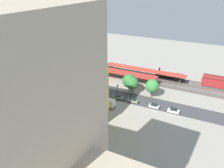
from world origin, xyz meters
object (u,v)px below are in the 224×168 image
construction_building (55,92)px  locomotive (170,76)px  platform_canopy_far (133,68)px  freight_coach_far (56,59)px  street_tree_2 (152,86)px  parked_car_0 (174,111)px  passenger_coach (222,82)px  traffic_light (117,91)px  street_tree_0 (61,68)px  street_tree_3 (130,81)px  parked_car_1 (154,106)px  street_tree_1 (132,83)px  box_truck_0 (105,102)px  parked_car_2 (133,101)px  platform_canopy_near (99,68)px  parked_car_3 (118,97)px  box_truck_1 (85,95)px  tower_crane (18,41)px

construction_building → locomotive: bearing=-118.4°
platform_canopy_far → locomotive: locomotive is taller
freight_coach_far → street_tree_2: bearing=166.0°
locomotive → parked_car_0: locomotive is taller
passenger_coach → traffic_light: bearing=40.4°
passenger_coach → street_tree_0: (73.11, 20.62, 1.46)m
freight_coach_far → street_tree_3: 53.67m
parked_car_1 → street_tree_1: (12.29, -7.96, 4.04)m
street_tree_1 → street_tree_2: size_ratio=0.96×
construction_building → street_tree_0: bearing=-54.3°
box_truck_0 → parked_car_2: bearing=-138.4°
platform_canopy_near → parked_car_0: 46.93m
parked_car_3 → street_tree_0: (35.35, -8.85, 3.83)m
locomotive → parked_car_1: bearing=92.5°
platform_canopy_near → construction_building: size_ratio=1.88×
construction_building → parked_car_2: bearing=-133.3°
parked_car_0 → construction_building: size_ratio=0.13×
box_truck_0 → street_tree_2: size_ratio=1.06×
freight_coach_far → platform_canopy_far: bearing=-176.3°
platform_canopy_near → parked_car_0: size_ratio=14.00×
street_tree_1 → locomotive: bearing=-116.4°
platform_canopy_far → parked_car_1: platform_canopy_far is taller
box_truck_0 → freight_coach_far: bearing=-33.0°
box_truck_1 → street_tree_0: size_ratio=1.37×
locomotive → freight_coach_far: 64.58m
parked_car_1 → parked_car_3: 15.81m
platform_canopy_far → street_tree_3: (-5.58, 17.93, 0.95)m
construction_building → street_tree_1: 34.19m
box_truck_1 → box_truck_0: bearing=170.4°
box_truck_0 → traffic_light: traffic_light is taller
platform_canopy_far → traffic_light: (-4.72, 28.27, 0.67)m
platform_canopy_near → platform_canopy_far: 17.26m
box_truck_0 → tower_crane: bearing=13.5°
traffic_light → parked_car_1: bearing=-175.0°
platform_canopy_far → traffic_light: bearing=99.5°
parked_car_0 → box_truck_1: (35.24, 5.23, 0.94)m
passenger_coach → parked_car_3: size_ratio=3.98×
freight_coach_far → parked_car_1: 69.89m
box_truck_0 → traffic_light: (-2.63, -5.86, 3.09)m
parked_car_1 → tower_crane: 57.16m
platform_canopy_far → freight_coach_far: size_ratio=3.02×
parked_car_1 → box_truck_1: box_truck_1 is taller
parked_car_3 → street_tree_1: (-3.50, -7.32, 4.09)m
parked_car_0 → street_tree_2: 14.84m
parked_car_0 → traffic_light: bearing=2.7°
parked_car_1 → box_truck_1: 28.25m
construction_building → freight_coach_far: bearing=-50.9°
parked_car_1 → street_tree_3: bearing=-32.7°
street_tree_2 → traffic_light: size_ratio=1.07×
locomotive → parked_car_3: (14.49, 29.47, -1.08)m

